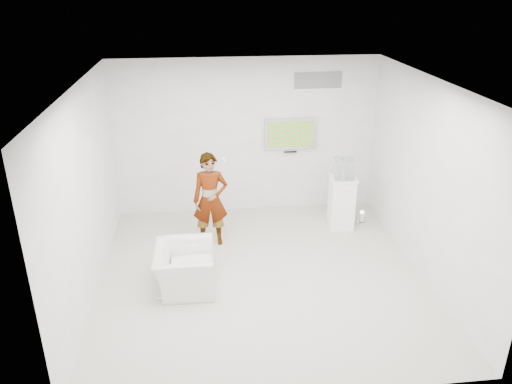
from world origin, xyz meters
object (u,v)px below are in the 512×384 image
at_px(pedestal, 342,202).
at_px(floor_uplight, 362,218).
at_px(armchair, 185,268).
at_px(person, 210,200).
at_px(tv, 290,134).

xyz_separation_m(pedestal, floor_uplight, (0.42, 0.02, -0.35)).
bearing_deg(armchair, person, -17.67).
distance_m(person, pedestal, 2.46).
xyz_separation_m(tv, person, (-1.60, -1.30, -0.73)).
relative_size(tv, pedestal, 1.02).
distance_m(tv, person, 2.18).
relative_size(tv, floor_uplight, 3.68).
distance_m(pedestal, floor_uplight, 0.55).
height_order(person, floor_uplight, person).
bearing_deg(pedestal, floor_uplight, 2.66).
xyz_separation_m(armchair, pedestal, (2.86, 1.68, 0.17)).
distance_m(tv, armchair, 3.54).
bearing_deg(armchair, floor_uplight, -61.74).
bearing_deg(armchair, pedestal, -58.69).
xyz_separation_m(tv, armchair, (-2.04, -2.62, -1.23)).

